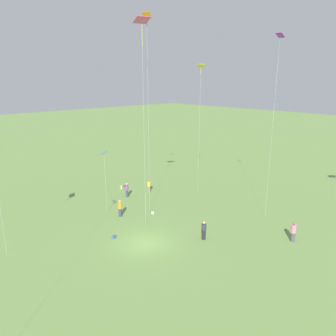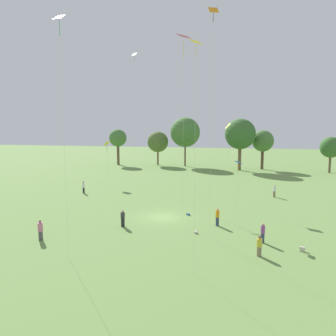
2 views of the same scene
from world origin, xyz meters
name	(u,v)px [view 1 (image 1 of 2)]	position (x,y,z in m)	size (l,w,h in m)	color
ground_plane	(145,243)	(0.00, 0.00, 0.00)	(240.00, 240.00, 0.00)	#6B8E47
person_1	(149,186)	(9.91, -8.94, 0.79)	(0.57, 0.57, 1.62)	#847056
person_3	(127,190)	(10.32, -5.84, 0.87)	(0.50, 0.50, 1.73)	#333D5B
person_4	(293,232)	(-8.64, -9.57, 0.88)	(0.61, 0.61, 1.80)	#4C4C51
person_5	(120,208)	(6.14, -1.84, 0.89)	(0.53, 0.53, 1.79)	#333D5B
person_6	(204,231)	(-3.02, -4.25, 0.83)	(0.56, 0.56, 1.69)	#232328
kite_2	(142,29)	(2.69, -2.36, 17.72)	(1.48, 1.52, 18.58)	#E54C99
kite_4	(279,54)	(-4.23, -12.55, 15.90)	(0.75, 0.67, 17.65)	purple
kite_6	(201,76)	(5.46, -13.13, 13.99)	(0.93, 0.94, 15.30)	yellow
kite_7	(147,32)	(5.75, -5.50, 17.99)	(0.94, 0.82, 19.77)	orange
kite_8	(104,156)	(8.03, -1.47, 6.12)	(0.83, 0.83, 6.59)	blue
picnic_bag_0	(152,213)	(4.38, -4.70, 0.11)	(0.34, 0.34, 0.21)	beige
picnic_bag_1	(114,237)	(2.64, 1.38, 0.10)	(0.47, 0.49, 0.20)	#33518C
picnic_bag_2	(121,187)	(13.32, -7.14, 0.18)	(0.43, 0.33, 0.37)	beige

